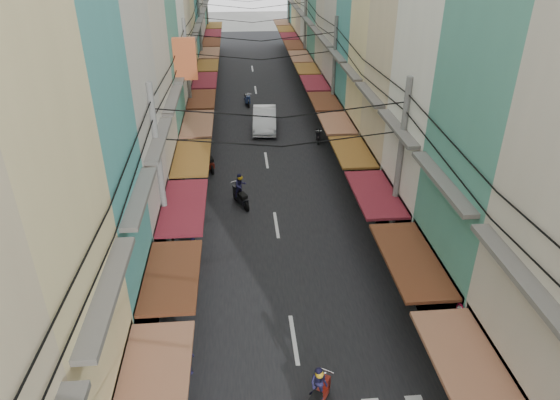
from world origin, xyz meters
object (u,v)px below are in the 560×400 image
bicycle (450,281)px  traffic_sign (458,324)px  white_car (265,129)px  market_umbrella (468,261)px

bicycle → traffic_sign: (-1.98, -4.77, 2.09)m
bicycle → traffic_sign: 5.57m
white_car → traffic_sign: 24.21m
white_car → traffic_sign: traffic_sign is taller
white_car → bicycle: 20.04m
white_car → market_umbrella: 21.67m
bicycle → traffic_sign: bearing=139.1°
white_car → traffic_sign: size_ratio=1.95×
market_umbrella → white_car: bearing=107.2°
bicycle → market_umbrella: bearing=148.9°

